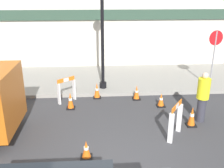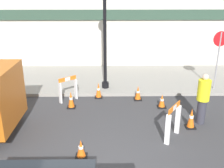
{
  "view_description": "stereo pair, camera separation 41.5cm",
  "coord_description": "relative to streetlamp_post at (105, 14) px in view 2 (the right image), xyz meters",
  "views": [
    {
      "loc": [
        -0.35,
        -5.11,
        4.06
      ],
      "look_at": [
        0.18,
        3.21,
        1.0
      ],
      "focal_mm": 42.0,
      "sensor_mm": 36.0,
      "label": 1
    },
    {
      "loc": [
        0.07,
        -5.12,
        4.06
      ],
      "look_at": [
        0.18,
        3.21,
        1.0
      ],
      "focal_mm": 42.0,
      "sensor_mm": 36.0,
      "label": 2
    }
  ],
  "objects": [
    {
      "name": "streetlamp_post",
      "position": [
        0.0,
        0.0,
        0.0
      ],
      "size": [
        0.44,
        0.44,
        4.61
      ],
      "color": "black",
      "rests_on": "sidewalk_slab"
    },
    {
      "name": "person_worker",
      "position": [
        3.06,
        -2.88,
        -2.25
      ],
      "size": [
        0.44,
        0.44,
        1.64
      ],
      "rotation": [
        0.0,
        0.0,
        2.99
      ],
      "color": "#33333D",
      "rests_on": "ground_plane"
    },
    {
      "name": "barricade_0",
      "position": [
        -1.4,
        -1.07,
        -2.61
      ],
      "size": [
        0.66,
        0.57,
        0.96
      ],
      "rotation": [
        0.0,
        0.0,
        3.82
      ],
      "color": "white",
      "rests_on": "ground_plane"
    },
    {
      "name": "traffic_cone_1",
      "position": [
        -0.57,
        -4.65,
        -2.88
      ],
      "size": [
        0.3,
        0.3,
        0.5
      ],
      "color": "black",
      "rests_on": "ground_plane"
    },
    {
      "name": "storefront_facade",
      "position": [
        0.07,
        3.34,
        -0.37
      ],
      "size": [
        18.0,
        0.22,
        5.5
      ],
      "color": "beige",
      "rests_on": "ground_plane"
    },
    {
      "name": "traffic_cone_2",
      "position": [
        -0.26,
        -0.77,
        -2.82
      ],
      "size": [
        0.3,
        0.3,
        0.62
      ],
      "color": "black",
      "rests_on": "ground_plane"
    },
    {
      "name": "traffic_cone_0",
      "position": [
        2.66,
        -3.18,
        -2.81
      ],
      "size": [
        0.3,
        0.3,
        0.64
      ],
      "color": "black",
      "rests_on": "ground_plane"
    },
    {
      "name": "barricade_1",
      "position": [
        1.94,
        -3.8,
        -2.56
      ],
      "size": [
        0.56,
        0.72,
        1.05
      ],
      "rotation": [
        0.0,
        0.0,
        7.24
      ],
      "color": "white",
      "rests_on": "ground_plane"
    },
    {
      "name": "traffic_cone_3",
      "position": [
        -1.21,
        -1.68,
        -2.82
      ],
      "size": [
        0.3,
        0.3,
        0.62
      ],
      "color": "black",
      "rests_on": "ground_plane"
    },
    {
      "name": "traffic_cone_4",
      "position": [
        2.05,
        -1.7,
        -2.88
      ],
      "size": [
        0.3,
        0.3,
        0.5
      ],
      "color": "black",
      "rests_on": "ground_plane"
    },
    {
      "name": "sidewalk_slab",
      "position": [
        0.07,
        1.3,
        -3.06
      ],
      "size": [
        18.0,
        3.94,
        0.13
      ],
      "color": "gray",
      "rests_on": "ground_plane"
    },
    {
      "name": "traffic_cone_5",
      "position": [
        1.26,
        -1.0,
        -2.85
      ],
      "size": [
        0.3,
        0.3,
        0.56
      ],
      "color": "black",
      "rests_on": "ground_plane"
    },
    {
      "name": "stop_sign",
      "position": [
        4.52,
        -0.16,
        -1.41
      ],
      "size": [
        0.6,
        0.11,
        2.37
      ],
      "rotation": [
        0.0,
        0.0,
        3.29
      ],
      "color": "gray",
      "rests_on": "sidewalk_slab"
    }
  ]
}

